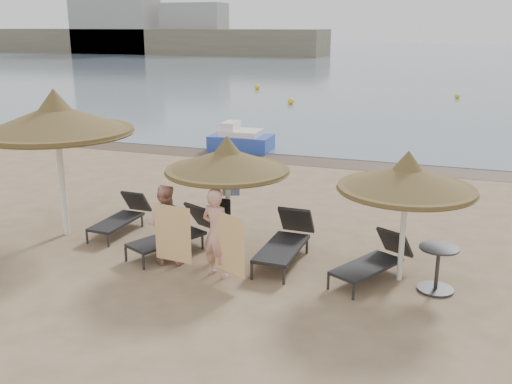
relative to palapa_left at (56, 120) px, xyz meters
The scene contains 22 objects.
ground 4.36m from the palapa_left, ahead, with size 160.00×160.00×0.00m, color #9A8061.
sea 79.60m from the palapa_left, 87.51° to the left, with size 200.00×140.00×0.03m, color slate.
wet_sand_strip 9.89m from the palapa_left, 68.72° to the left, with size 200.00×1.60×0.01m, color brown.
far_shore 80.28m from the palapa_left, 105.64° to the left, with size 150.00×54.80×12.00m.
palapa_left is the anchor object (origin of this frame).
palapa_center 3.95m from the palapa_left, ahead, with size 2.50×2.50×2.48m.
palapa_right 7.39m from the palapa_left, ahead, with size 2.48×2.48×2.45m.
lounger_far_left 2.57m from the palapa_left, 29.24° to the left, with size 0.65×1.82×0.81m.
lounger_near_left 3.58m from the palapa_left, ahead, with size 1.43×2.09×0.89m.
lounger_near_right 5.56m from the palapa_left, ahead, with size 0.74×2.10×0.93m.
lounger_far_right 7.26m from the palapa_left, ahead, with size 1.40×1.92×0.83m.
side_table 8.32m from the palapa_left, ahead, with size 0.69×0.69×0.83m.
person_left 3.41m from the palapa_left, 13.39° to the right, with size 0.85×0.55×1.86m, color #E0A18C.
person_right 4.50m from the palapa_left, 13.06° to the right, with size 0.92×0.60×2.00m, color #E0A18C.
towel_left 3.86m from the palapa_left, 17.77° to the right, with size 0.79×0.10×1.11m.
towel_right 4.96m from the palapa_left, 15.11° to the right, with size 0.73×0.38×1.12m.
bag_patterned 4.08m from the palapa_left, ahead, with size 0.36×0.24×0.44m.
bag_dark 4.19m from the palapa_left, ahead, with size 0.23×0.11×0.32m.
pedal_boat 10.03m from the palapa_left, 86.98° to the left, with size 2.32×1.41×1.07m.
buoy_left 23.09m from the palapa_left, 93.09° to the left, with size 0.40×0.40×0.40m, color yellow.
buoy_mid 30.45m from the palapa_left, 74.42° to the left, with size 0.33×0.33×0.33m, color yellow.
buoy_extra 30.68m from the palapa_left, 100.97° to the left, with size 0.41×0.41×0.41m, color yellow.
Camera 1 is at (4.58, -9.54, 4.54)m, focal length 40.00 mm.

